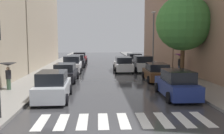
# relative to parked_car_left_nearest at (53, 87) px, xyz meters

# --- Properties ---
(ground_plane) EXTENTS (28.00, 72.00, 0.04)m
(ground_plane) POSITION_rel_parked_car_left_nearest_xyz_m (3.79, 17.31, -0.82)
(ground_plane) COLOR #363638
(sidewalk_left) EXTENTS (3.00, 72.00, 0.15)m
(sidewalk_left) POSITION_rel_parked_car_left_nearest_xyz_m (-2.71, 17.31, -0.73)
(sidewalk_left) COLOR gray
(sidewalk_left) RESTS_ON ground
(sidewalk_right) EXTENTS (3.00, 72.00, 0.15)m
(sidewalk_right) POSITION_rel_parked_car_left_nearest_xyz_m (10.29, 17.31, -0.73)
(sidewalk_right) COLOR gray
(sidewalk_right) RESTS_ON ground
(crosswalk_stripes) EXTENTS (7.65, 2.20, 0.01)m
(crosswalk_stripes) POSITION_rel_parked_car_left_nearest_xyz_m (3.79, -4.02, -0.80)
(crosswalk_stripes) COLOR silver
(crosswalk_stripes) RESTS_ON ground
(building_right_mid) EXTENTS (6.00, 18.42, 11.10)m
(building_right_mid) POSITION_rel_parked_car_left_nearest_xyz_m (14.79, 24.11, 4.75)
(building_right_mid) COLOR #8C6B56
(building_right_mid) RESTS_ON ground
(parked_car_left_nearest) EXTENTS (2.08, 4.18, 1.73)m
(parked_car_left_nearest) POSITION_rel_parked_car_left_nearest_xyz_m (0.00, 0.00, 0.00)
(parked_car_left_nearest) COLOR #B2B7BF
(parked_car_left_nearest) RESTS_ON ground
(parked_car_left_second) EXTENTS (2.05, 4.11, 1.56)m
(parked_car_left_second) POSITION_rel_parked_car_left_nearest_xyz_m (-0.08, 6.40, -0.07)
(parked_car_left_second) COLOR black
(parked_car_left_second) RESTS_ON ground
(parked_car_left_third) EXTENTS (2.11, 4.09, 1.82)m
(parked_car_left_third) POSITION_rel_parked_car_left_nearest_xyz_m (-0.09, 12.12, 0.04)
(parked_car_left_third) COLOR silver
(parked_car_left_third) RESTS_ON ground
(parked_car_left_fourth) EXTENTS (2.18, 4.04, 1.60)m
(parked_car_left_fourth) POSITION_rel_parked_car_left_nearest_xyz_m (-0.01, 17.91, -0.05)
(parked_car_left_fourth) COLOR black
(parked_car_left_fourth) RESTS_ON ground
(parked_car_left_fifth) EXTENTS (2.18, 4.16, 1.62)m
(parked_car_left_fifth) POSITION_rel_parked_car_left_nearest_xyz_m (-0.07, 23.46, -0.04)
(parked_car_left_fifth) COLOR maroon
(parked_car_left_fifth) RESTS_ON ground
(parked_car_right_nearest) EXTENTS (2.00, 4.42, 1.71)m
(parked_car_right_nearest) POSITION_rel_parked_car_left_nearest_xyz_m (7.56, 0.24, -0.01)
(parked_car_right_nearest) COLOR navy
(parked_car_right_nearest) RESTS_ON ground
(parked_car_right_second) EXTENTS (2.10, 4.10, 1.54)m
(parked_car_right_second) POSITION_rel_parked_car_left_nearest_xyz_m (7.77, 6.29, -0.08)
(parked_car_right_second) COLOR brown
(parked_car_right_second) RESTS_ON ground
(parked_car_right_third) EXTENTS (2.27, 4.36, 1.77)m
(parked_car_right_third) POSITION_rel_parked_car_left_nearest_xyz_m (7.70, 12.80, 0.02)
(parked_car_right_third) COLOR silver
(parked_car_right_third) RESTS_ON ground
(parked_car_right_fourth) EXTENTS (2.26, 4.35, 1.64)m
(parked_car_right_fourth) POSITION_rel_parked_car_left_nearest_xyz_m (7.76, 19.55, -0.03)
(parked_car_right_fourth) COLOR silver
(parked_car_right_fourth) RESTS_ON ground
(car_midroad) EXTENTS (2.08, 4.61, 1.63)m
(car_midroad) POSITION_rel_parked_car_left_nearest_xyz_m (5.55, 12.96, -0.04)
(car_midroad) COLOR silver
(car_midroad) RESTS_ON ground
(pedestrian_foreground) EXTENTS (1.06, 1.06, 2.00)m
(pedestrian_foreground) POSITION_rel_parked_car_left_nearest_xyz_m (10.84, 9.40, 0.83)
(pedestrian_foreground) COLOR navy
(pedestrian_foreground) RESTS_ON sidewalk_right
(pedestrian_near_tree) EXTENTS (1.13, 1.13, 1.84)m
(pedestrian_near_tree) POSITION_rel_parked_car_left_nearest_xyz_m (-3.45, 2.48, 0.75)
(pedestrian_near_tree) COLOR #38513D
(pedestrian_near_tree) RESTS_ON sidewalk_left
(street_tree_right) EXTENTS (4.83, 4.83, 7.28)m
(street_tree_right) POSITION_rel_parked_car_left_nearest_xyz_m (10.20, 6.88, 4.20)
(street_tree_right) COLOR #513823
(street_tree_right) RESTS_ON sidewalk_right
(lamp_post_right) EXTENTS (0.60, 0.28, 6.73)m
(lamp_post_right) POSITION_rel_parked_car_left_nearest_xyz_m (9.34, 14.68, 3.24)
(lamp_post_right) COLOR #595B60
(lamp_post_right) RESTS_ON sidewalk_right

